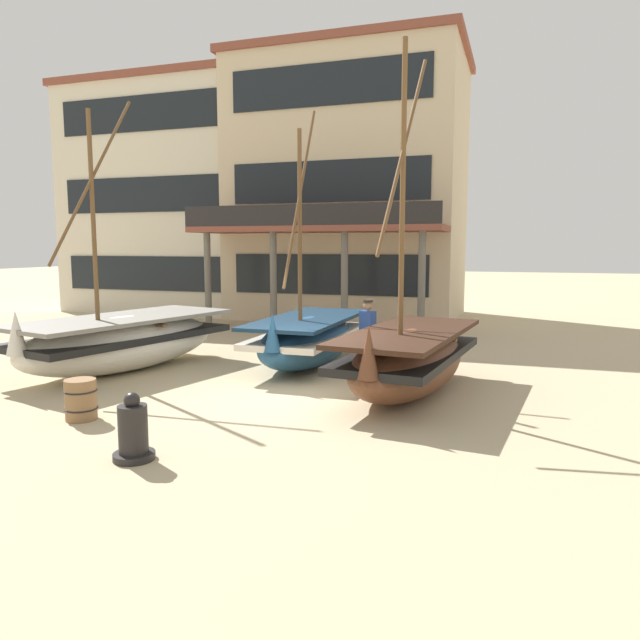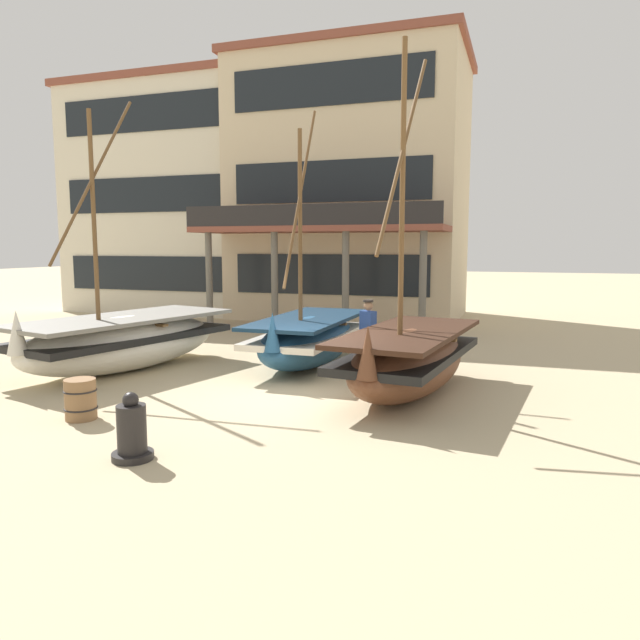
{
  "view_description": "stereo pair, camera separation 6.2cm",
  "coord_description": "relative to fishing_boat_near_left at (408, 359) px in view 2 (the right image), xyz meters",
  "views": [
    {
      "loc": [
        3.94,
        -10.66,
        2.95
      ],
      "look_at": [
        0.0,
        1.0,
        1.4
      ],
      "focal_mm": 33.16,
      "sensor_mm": 36.0,
      "label": 1
    },
    {
      "loc": [
        4.0,
        -10.64,
        2.95
      ],
      "look_at": [
        0.0,
        1.0,
        1.4
      ],
      "focal_mm": 33.16,
      "sensor_mm": 36.0,
      "label": 2
    }
  ],
  "objects": [
    {
      "name": "fishing_boat_near_left",
      "position": [
        0.0,
        0.0,
        0.0
      ],
      "size": [
        2.38,
        4.97,
        6.64
      ],
      "color": "brown",
      "rests_on": "ground"
    },
    {
      "name": "fishing_boat_centre_large",
      "position": [
        -6.86,
        0.1,
        -0.01
      ],
      "size": [
        3.35,
        5.77,
        6.29
      ],
      "color": "silver",
      "rests_on": "ground"
    },
    {
      "name": "harbor_building_annex",
      "position": [
        -12.73,
        12.54,
        4.34
      ],
      "size": [
        10.06,
        5.64,
        10.11
      ],
      "color": "beige",
      "rests_on": "ground"
    },
    {
      "name": "fishing_boat_far_right",
      "position": [
        -2.87,
        2.08,
        -0.05
      ],
      "size": [
        1.88,
        4.8,
        6.21
      ],
      "color": "#23517A",
      "rests_on": "ground"
    },
    {
      "name": "fisherman_by_hull",
      "position": [
        -1.34,
        1.98,
        0.11
      ],
      "size": [
        0.42,
        0.37,
        1.68
      ],
      "color": "#33333D",
      "rests_on": "ground"
    },
    {
      "name": "harbor_building_main",
      "position": [
        -4.79,
        12.55,
        4.56
      ],
      "size": [
        9.36,
        8.74,
        10.58
      ],
      "color": "beige",
      "rests_on": "ground"
    },
    {
      "name": "capstan_winch",
      "position": [
        -2.95,
        -4.86,
        -0.34
      ],
      "size": [
        0.58,
        0.58,
        0.95
      ],
      "color": "black",
      "rests_on": "ground"
    },
    {
      "name": "wooden_barrel",
      "position": [
        -4.97,
        -3.54,
        -0.37
      ],
      "size": [
        0.56,
        0.56,
        0.7
      ],
      "color": "olive",
      "rests_on": "ground"
    },
    {
      "name": "ground_plane",
      "position": [
        -1.91,
        -0.85,
        -0.72
      ],
      "size": [
        120.0,
        120.0,
        0.0
      ],
      "primitive_type": "plane",
      "color": "tan"
    }
  ]
}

